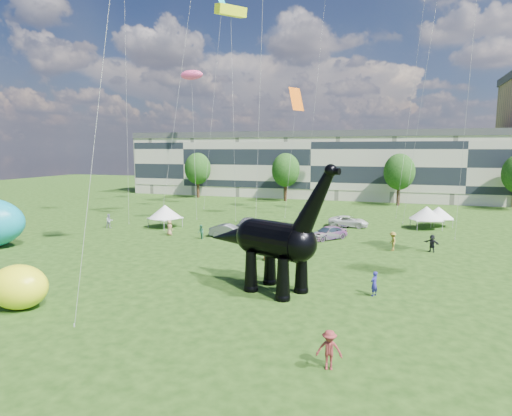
% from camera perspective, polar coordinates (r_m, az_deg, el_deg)
% --- Properties ---
extents(ground, '(220.00, 220.00, 0.00)m').
position_cam_1_polar(ground, '(27.08, 0.48, -13.07)').
color(ground, '#16330C').
rests_on(ground, ground).
extents(terrace_row, '(78.00, 11.00, 12.00)m').
position_cam_1_polar(terrace_row, '(87.57, 8.00, 5.41)').
color(terrace_row, beige).
rests_on(terrace_row, ground).
extents(tree_far_left, '(5.20, 5.20, 9.44)m').
position_cam_1_polar(tree_far_left, '(85.88, -7.78, 5.56)').
color(tree_far_left, '#382314').
rests_on(tree_far_left, ground).
extents(tree_mid_left, '(5.20, 5.20, 9.44)m').
position_cam_1_polar(tree_mid_left, '(79.63, 3.98, 5.44)').
color(tree_mid_left, '#382314').
rests_on(tree_mid_left, ground).
extents(tree_mid_right, '(5.20, 5.20, 9.44)m').
position_cam_1_polar(tree_mid_right, '(77.14, 18.58, 4.97)').
color(tree_mid_right, '#382314').
rests_on(tree_mid_right, ground).
extents(dinosaur_sculpture, '(10.87, 5.90, 9.14)m').
position_cam_1_polar(dinosaur_sculpture, '(29.22, 1.97, -4.43)').
color(dinosaur_sculpture, black).
rests_on(dinosaur_sculpture, ground).
extents(car_silver, '(1.82, 4.23, 1.42)m').
position_cam_1_polar(car_silver, '(52.07, -1.23, -2.03)').
color(car_silver, '#ADACB1').
rests_on(car_silver, ground).
extents(car_grey, '(4.32, 1.60, 1.41)m').
position_cam_1_polar(car_grey, '(47.27, -3.63, -3.07)').
color(car_grey, slate).
rests_on(car_grey, ground).
extents(car_white, '(4.94, 2.31, 1.37)m').
position_cam_1_polar(car_white, '(54.71, 12.20, -1.75)').
color(car_white, silver).
rests_on(car_white, ground).
extents(car_dark, '(4.45, 4.81, 1.36)m').
position_cam_1_polar(car_dark, '(46.81, 9.56, -3.31)').
color(car_dark, '#595960').
rests_on(car_dark, ground).
extents(gazebo_near, '(4.82, 4.82, 2.77)m').
position_cam_1_polar(gazebo_near, '(55.96, 21.78, -0.62)').
color(gazebo_near, silver).
rests_on(gazebo_near, ground).
extents(gazebo_far, '(4.33, 4.33, 2.47)m').
position_cam_1_polar(gazebo_far, '(58.44, 23.16, -0.56)').
color(gazebo_far, white).
rests_on(gazebo_far, ground).
extents(gazebo_left, '(5.10, 5.10, 2.80)m').
position_cam_1_polar(gazebo_left, '(54.11, -12.04, -0.48)').
color(gazebo_left, silver).
rests_on(gazebo_left, ground).
extents(inflatable_yellow, '(3.96, 3.29, 2.73)m').
position_cam_1_polar(inflatable_yellow, '(30.08, -29.07, -9.19)').
color(inflatable_yellow, '#F9FF1A').
rests_on(inflatable_yellow, ground).
extents(visitors, '(47.98, 38.79, 1.84)m').
position_cam_1_polar(visitors, '(40.69, 5.77, -4.65)').
color(visitors, teal).
rests_on(visitors, ground).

